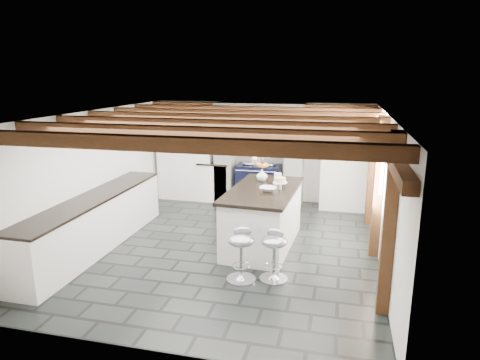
% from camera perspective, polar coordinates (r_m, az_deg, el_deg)
% --- Properties ---
extents(ground, '(6.00, 6.00, 0.00)m').
position_cam_1_polar(ground, '(7.55, -1.46, -8.81)').
color(ground, black).
rests_on(ground, ground).
extents(room_shell, '(6.00, 6.03, 6.00)m').
position_cam_1_polar(room_shell, '(8.69, -2.98, 1.62)').
color(room_shell, silver).
rests_on(room_shell, ground).
extents(range_cooker, '(1.00, 0.63, 0.99)m').
position_cam_1_polar(range_cooker, '(9.88, 2.52, -0.44)').
color(range_cooker, black).
rests_on(range_cooker, ground).
extents(kitchen_island, '(1.20, 2.12, 1.36)m').
position_cam_1_polar(kitchen_island, '(7.44, 3.10, -4.87)').
color(kitchen_island, white).
rests_on(kitchen_island, ground).
extents(bar_stool_near, '(0.44, 0.44, 0.76)m').
position_cam_1_polar(bar_stool_near, '(6.24, 4.61, -9.20)').
color(bar_stool_near, silver).
rests_on(bar_stool_near, ground).
extents(bar_stool_far, '(0.50, 0.50, 0.80)m').
position_cam_1_polar(bar_stool_far, '(6.20, 0.14, -9.11)').
color(bar_stool_far, silver).
rests_on(bar_stool_far, ground).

